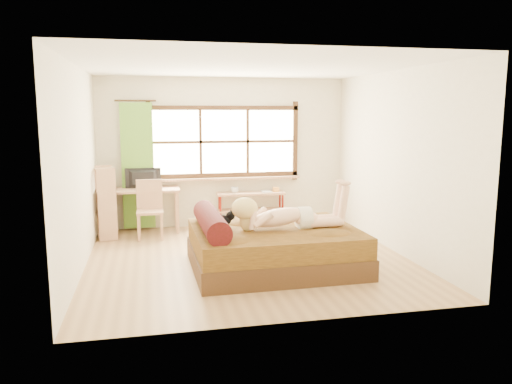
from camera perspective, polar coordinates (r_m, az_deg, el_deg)
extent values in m
plane|color=#9E754C|center=(7.24, -0.92, -7.62)|extent=(4.50, 4.50, 0.00)
plane|color=white|center=(6.96, -0.98, 14.18)|extent=(4.50, 4.50, 0.00)
plane|color=silver|center=(9.18, -3.65, 4.51)|extent=(4.50, 0.00, 4.50)
plane|color=silver|center=(4.80, 4.21, 0.26)|extent=(4.50, 0.00, 4.50)
plane|color=silver|center=(6.91, -19.61, 2.47)|extent=(0.00, 4.50, 4.50)
plane|color=silver|center=(7.72, 15.69, 3.31)|extent=(0.00, 4.50, 4.50)
cube|color=#FFEDBF|center=(9.16, -3.66, 5.76)|extent=(2.60, 0.01, 1.30)
cube|color=#AB7A5C|center=(9.15, -3.55, 1.54)|extent=(2.80, 0.16, 0.04)
cube|color=#488724|center=(8.99, -13.36, 2.90)|extent=(0.55, 0.10, 2.20)
cube|color=#352610|center=(6.82, 2.13, -7.50)|extent=(2.23, 1.80, 0.27)
cube|color=#3B290D|center=(6.74, 2.15, -5.26)|extent=(2.18, 1.76, 0.27)
cylinder|color=black|center=(6.51, -5.15, -3.37)|extent=(0.33, 1.50, 0.31)
cube|color=#AB7A5C|center=(8.86, -12.75, 0.23)|extent=(1.24, 0.57, 0.04)
cube|color=#AB7A5C|center=(8.73, -16.40, -2.58)|extent=(0.05, 0.05, 0.74)
cube|color=#AB7A5C|center=(8.71, -8.97, -2.35)|extent=(0.05, 0.05, 0.74)
cube|color=#AB7A5C|center=(9.18, -16.17, -2.02)|extent=(0.05, 0.05, 0.74)
cube|color=#AB7A5C|center=(9.15, -9.10, -1.80)|extent=(0.05, 0.05, 0.74)
imported|color=black|center=(8.88, -12.79, 1.52)|extent=(0.61, 0.08, 0.35)
cube|color=#AB7A5C|center=(8.47, -12.03, -2.21)|extent=(0.43, 0.43, 0.04)
cube|color=#AB7A5C|center=(8.61, -12.08, -0.21)|extent=(0.43, 0.04, 0.49)
cube|color=#AB7A5C|center=(8.34, -13.26, -4.09)|extent=(0.04, 0.04, 0.43)
cube|color=#AB7A5C|center=(8.33, -10.71, -4.01)|extent=(0.04, 0.04, 0.43)
cube|color=#AB7A5C|center=(8.70, -13.19, -3.54)|extent=(0.04, 0.04, 0.43)
cube|color=#AB7A5C|center=(8.69, -10.75, -3.46)|extent=(0.04, 0.04, 0.43)
cube|color=#AB7A5C|center=(9.17, -0.60, -0.17)|extent=(1.27, 0.38, 0.04)
cube|color=#AB7A5C|center=(9.23, -0.59, -2.08)|extent=(1.27, 0.38, 0.03)
cylinder|color=maroon|center=(9.04, -4.08, -2.21)|extent=(0.04, 0.04, 0.63)
cylinder|color=maroon|center=(9.20, 3.06, -1.99)|extent=(0.04, 0.04, 0.63)
cylinder|color=maroon|center=(9.29, -4.21, -1.91)|extent=(0.04, 0.04, 0.63)
cylinder|color=maroon|center=(9.44, 2.74, -1.70)|extent=(0.04, 0.04, 0.63)
cube|color=gold|center=(9.24, 2.28, 0.29)|extent=(0.11, 0.11, 0.08)
imported|color=gray|center=(9.11, -2.45, 0.22)|extent=(0.14, 0.14, 0.10)
imported|color=gray|center=(9.21, 0.62, 0.06)|extent=(0.19, 0.25, 0.02)
cube|color=#AB7A5C|center=(8.75, -16.64, -4.72)|extent=(0.38, 0.53, 0.03)
cube|color=#AB7A5C|center=(8.67, -16.75, -2.35)|extent=(0.38, 0.53, 0.03)
cube|color=#AB7A5C|center=(8.61, -16.86, 0.07)|extent=(0.38, 0.53, 0.03)
cube|color=#AB7A5C|center=(8.56, -16.97, 2.51)|extent=(0.38, 0.53, 0.03)
cube|color=#AB7A5C|center=(8.40, -16.63, -1.42)|extent=(0.29, 0.08, 1.19)
cube|color=#AB7A5C|center=(8.88, -16.97, -0.88)|extent=(0.29, 0.08, 1.19)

